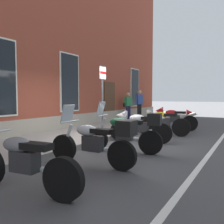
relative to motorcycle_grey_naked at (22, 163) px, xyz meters
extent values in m
plane|color=#424244|center=(4.05, 1.10, -0.47)|extent=(140.00, 140.00, 0.00)
cube|color=gray|center=(4.05, 2.50, -0.40)|extent=(29.34, 2.80, 0.15)
cube|color=silver|center=(4.05, -2.10, -0.47)|extent=(29.34, 0.12, 0.01)
cube|color=gray|center=(4.05, 3.86, -0.12)|extent=(23.34, 0.10, 0.70)
cube|color=silver|center=(2.38, 3.88, 1.63)|extent=(1.22, 0.06, 2.52)
cube|color=black|center=(2.38, 3.85, 1.63)|extent=(1.10, 0.03, 2.40)
cube|color=silver|center=(5.72, 3.88, 1.63)|extent=(1.22, 0.06, 2.52)
cube|color=black|center=(5.72, 3.85, 1.63)|extent=(1.10, 0.03, 2.40)
cube|color=#472B19|center=(9.05, 3.87, 0.68)|extent=(1.10, 0.08, 2.30)
cube|color=silver|center=(12.38, 3.88, 1.63)|extent=(1.22, 0.06, 2.52)
cube|color=black|center=(12.38, 3.85, 1.63)|extent=(1.10, 0.03, 2.40)
cylinder|color=black|center=(0.08, -0.77, -0.15)|extent=(0.19, 0.65, 0.64)
cube|color=#28282B|center=(0.01, -0.07, 0.03)|extent=(0.27, 0.46, 0.32)
ellipsoid|color=slate|center=(-0.01, 0.08, 0.27)|extent=(0.31, 0.55, 0.24)
cube|color=black|center=(0.03, -0.30, 0.28)|extent=(0.27, 0.50, 0.10)
cylinder|color=silver|center=(0.16, -0.35, -0.10)|extent=(0.14, 0.46, 0.09)
cylinder|color=black|center=(1.73, 0.69, -0.16)|extent=(0.13, 0.62, 0.62)
cylinder|color=black|center=(1.76, -0.80, -0.16)|extent=(0.13, 0.62, 0.62)
cylinder|color=silver|center=(1.73, 0.59, 0.09)|extent=(0.08, 0.31, 0.63)
cube|color=#28282B|center=(1.75, -0.11, 0.02)|extent=(0.23, 0.44, 0.32)
ellipsoid|color=#B7BABF|center=(1.75, 0.04, 0.29)|extent=(0.27, 0.53, 0.24)
cube|color=black|center=(1.75, -0.34, 0.30)|extent=(0.23, 0.48, 0.10)
cylinder|color=silver|center=(1.74, 0.51, 0.46)|extent=(0.62, 0.05, 0.04)
cylinder|color=silver|center=(1.88, -0.41, -0.11)|extent=(0.10, 0.45, 0.09)
cube|color=#B2BCC6|center=(1.73, 0.57, 0.64)|extent=(0.36, 0.15, 0.40)
cube|color=black|center=(1.77, -0.90, 0.40)|extent=(0.37, 0.33, 0.30)
cylinder|color=black|center=(3.06, 0.66, -0.16)|extent=(0.23, 0.63, 0.62)
cylinder|color=black|center=(3.33, -0.80, -0.16)|extent=(0.23, 0.63, 0.62)
cylinder|color=silver|center=(3.07, 0.57, 0.11)|extent=(0.13, 0.33, 0.67)
cube|color=#28282B|center=(3.20, -0.12, 0.02)|extent=(0.30, 0.47, 0.32)
ellipsoid|color=#195633|center=(3.17, 0.03, 0.33)|extent=(0.35, 0.56, 0.24)
cube|color=black|center=(3.24, -0.35, 0.34)|extent=(0.30, 0.51, 0.10)
cylinder|color=silver|center=(3.09, 0.49, 0.50)|extent=(0.62, 0.15, 0.04)
cylinder|color=silver|center=(3.37, -0.39, -0.11)|extent=(0.17, 0.46, 0.09)
cube|color=#B2BCC6|center=(3.08, 0.55, 0.68)|extent=(0.38, 0.21, 0.40)
cube|color=black|center=(3.35, -0.90, 0.44)|extent=(0.41, 0.38, 0.30)
cylinder|color=black|center=(4.61, 0.79, -0.15)|extent=(0.24, 0.66, 0.65)
cylinder|color=black|center=(4.88, -0.58, -0.15)|extent=(0.24, 0.66, 0.65)
cylinder|color=silver|center=(4.63, 0.70, 0.11)|extent=(0.13, 0.32, 0.64)
cube|color=#28282B|center=(4.75, 0.06, 0.03)|extent=(0.30, 0.47, 0.32)
ellipsoid|color=silver|center=(4.72, 0.21, 0.32)|extent=(0.36, 0.56, 0.24)
cube|color=black|center=(4.80, -0.17, 0.33)|extent=(0.31, 0.51, 0.10)
cylinder|color=silver|center=(4.64, 0.62, 0.49)|extent=(0.62, 0.16, 0.04)
cylinder|color=silver|center=(4.93, -0.21, -0.10)|extent=(0.18, 0.46, 0.09)
cone|color=silver|center=(4.62, 0.74, 0.39)|extent=(0.42, 0.40, 0.36)
cone|color=silver|center=(4.88, -0.56, 0.35)|extent=(0.29, 0.30, 0.24)
cylinder|color=black|center=(6.42, 0.60, -0.13)|extent=(0.20, 0.69, 0.68)
cylinder|color=black|center=(6.58, -0.75, -0.13)|extent=(0.20, 0.69, 0.68)
cylinder|color=silver|center=(6.43, 0.50, 0.11)|extent=(0.10, 0.31, 0.63)
cube|color=#28282B|center=(6.51, -0.12, 0.05)|extent=(0.27, 0.46, 0.32)
ellipsoid|color=gold|center=(6.49, 0.03, 0.31)|extent=(0.32, 0.55, 0.24)
cube|color=black|center=(6.53, -0.35, 0.32)|extent=(0.27, 0.50, 0.10)
cylinder|color=silver|center=(6.44, 0.42, 0.48)|extent=(0.62, 0.11, 0.04)
cylinder|color=silver|center=(6.66, -0.41, -0.08)|extent=(0.14, 0.46, 0.09)
sphere|color=silver|center=(6.43, 0.50, 0.41)|extent=(0.18, 0.18, 0.18)
cylinder|color=black|center=(7.93, 0.64, -0.14)|extent=(0.26, 0.68, 0.67)
cylinder|color=black|center=(8.22, -0.70, -0.14)|extent=(0.26, 0.68, 0.67)
cylinder|color=silver|center=(7.96, 0.54, 0.11)|extent=(0.13, 0.32, 0.63)
cube|color=#28282B|center=(8.09, -0.08, 0.04)|extent=(0.31, 0.48, 0.32)
ellipsoid|color=red|center=(8.06, 0.07, 0.31)|extent=(0.36, 0.56, 0.24)
cube|color=black|center=(8.14, -0.30, 0.32)|extent=(0.32, 0.52, 0.10)
cylinder|color=silver|center=(7.97, 0.46, 0.48)|extent=(0.61, 0.17, 0.04)
cylinder|color=silver|center=(8.27, -0.35, -0.09)|extent=(0.18, 0.46, 0.09)
cone|color=red|center=(7.95, 0.59, 0.38)|extent=(0.42, 0.41, 0.36)
cone|color=red|center=(8.22, -0.68, 0.34)|extent=(0.29, 0.30, 0.24)
cylinder|color=#1E1E4C|center=(10.49, 3.33, 0.07)|extent=(0.14, 0.14, 0.78)
cylinder|color=#1E1E4C|center=(10.33, 3.41, 0.07)|extent=(0.14, 0.14, 0.78)
cube|color=#26723F|center=(10.41, 3.37, 0.74)|extent=(0.45, 0.36, 0.55)
sphere|color=tan|center=(10.41, 3.37, 1.15)|extent=(0.21, 0.21, 0.21)
cylinder|color=#26723F|center=(10.63, 3.26, 0.71)|extent=(0.09, 0.09, 0.53)
cylinder|color=#26723F|center=(10.19, 3.48, 0.71)|extent=(0.09, 0.09, 0.53)
cube|color=black|center=(10.12, 3.50, 0.51)|extent=(0.13, 0.14, 0.24)
cylinder|color=black|center=(11.49, 3.05, 0.11)|extent=(0.14, 0.14, 0.86)
cylinder|color=black|center=(11.32, 3.12, 0.11)|extent=(0.14, 0.14, 0.86)
cube|color=#2D478C|center=(11.41, 3.09, 0.85)|extent=(0.45, 0.35, 0.61)
sphere|color=tan|center=(11.41, 3.09, 1.30)|extent=(0.23, 0.23, 0.23)
cylinder|color=#2D478C|center=(11.64, 2.98, 0.82)|extent=(0.09, 0.09, 0.58)
cylinder|color=#2D478C|center=(11.18, 3.19, 0.82)|extent=(0.09, 0.09, 0.58)
cylinder|color=#4C4C51|center=(4.60, 1.47, 0.88)|extent=(0.06, 0.06, 2.40)
cube|color=white|center=(4.60, 1.45, 1.84)|extent=(0.36, 0.03, 0.44)
cube|color=red|center=(4.60, 1.44, 1.84)|extent=(0.36, 0.01, 0.08)
camera|label=1|loc=(-2.44, -3.04, 1.01)|focal=38.71mm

